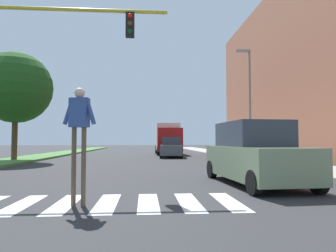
{
  "coord_description": "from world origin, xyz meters",
  "views": [
    {
      "loc": [
        0.82,
        0.92,
        1.36
      ],
      "look_at": [
        2.22,
        19.46,
        2.26
      ],
      "focal_mm": 32.88,
      "sensor_mm": 36.0,
      "label": 1
    }
  ],
  "objects_px": {
    "pedestrian_performer": "(79,127)",
    "suv_crossing": "(255,155)",
    "truck_box_delivery": "(168,138)",
    "street_lamp_right": "(249,94)",
    "sedan_midblock": "(171,148)",
    "tree_far": "(16,88)"
  },
  "relations": [
    {
      "from": "suv_crossing",
      "to": "truck_box_delivery",
      "type": "height_order",
      "value": "truck_box_delivery"
    },
    {
      "from": "pedestrian_performer",
      "to": "tree_far",
      "type": "bearing_deg",
      "value": 116.6
    },
    {
      "from": "sedan_midblock",
      "to": "truck_box_delivery",
      "type": "xyz_separation_m",
      "value": [
        0.11,
        5.42,
        0.85
      ]
    },
    {
      "from": "tree_far",
      "to": "sedan_midblock",
      "type": "xyz_separation_m",
      "value": [
        10.74,
        4.63,
        -4.09
      ]
    },
    {
      "from": "pedestrian_performer",
      "to": "suv_crossing",
      "type": "bearing_deg",
      "value": 30.78
    },
    {
      "from": "suv_crossing",
      "to": "sedan_midblock",
      "type": "relative_size",
      "value": 1.0
    },
    {
      "from": "street_lamp_right",
      "to": "pedestrian_performer",
      "type": "height_order",
      "value": "street_lamp_right"
    },
    {
      "from": "pedestrian_performer",
      "to": "suv_crossing",
      "type": "xyz_separation_m",
      "value": [
        4.84,
        2.88,
        -0.73
      ]
    },
    {
      "from": "suv_crossing",
      "to": "pedestrian_performer",
      "type": "bearing_deg",
      "value": -149.22
    },
    {
      "from": "street_lamp_right",
      "to": "pedestrian_performer",
      "type": "bearing_deg",
      "value": -121.5
    },
    {
      "from": "truck_box_delivery",
      "to": "pedestrian_performer",
      "type": "bearing_deg",
      "value": -98.68
    },
    {
      "from": "sedan_midblock",
      "to": "truck_box_delivery",
      "type": "distance_m",
      "value": 5.49
    },
    {
      "from": "tree_far",
      "to": "street_lamp_right",
      "type": "xyz_separation_m",
      "value": [
        15.59,
        -0.46,
        -0.28
      ]
    },
    {
      "from": "street_lamp_right",
      "to": "truck_box_delivery",
      "type": "height_order",
      "value": "street_lamp_right"
    },
    {
      "from": "tree_far",
      "to": "street_lamp_right",
      "type": "bearing_deg",
      "value": -1.68
    },
    {
      "from": "pedestrian_performer",
      "to": "suv_crossing",
      "type": "relative_size",
      "value": 0.53
    },
    {
      "from": "street_lamp_right",
      "to": "suv_crossing",
      "type": "relative_size",
      "value": 1.59
    },
    {
      "from": "street_lamp_right",
      "to": "truck_box_delivery",
      "type": "xyz_separation_m",
      "value": [
        -4.75,
        10.5,
        -2.96
      ]
    },
    {
      "from": "pedestrian_performer",
      "to": "truck_box_delivery",
      "type": "height_order",
      "value": "truck_box_delivery"
    },
    {
      "from": "suv_crossing",
      "to": "sedan_midblock",
      "type": "bearing_deg",
      "value": 94.43
    },
    {
      "from": "tree_far",
      "to": "pedestrian_performer",
      "type": "relative_size",
      "value": 2.85
    },
    {
      "from": "suv_crossing",
      "to": "tree_far",
      "type": "bearing_deg",
      "value": 136.49
    }
  ]
}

